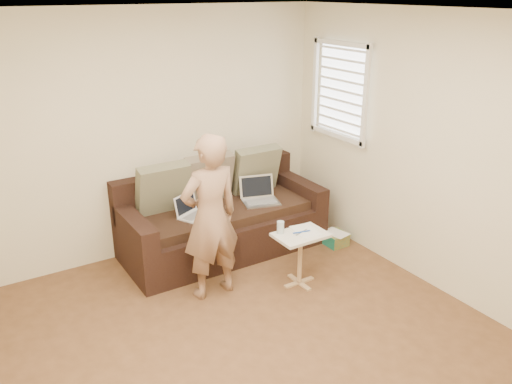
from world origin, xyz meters
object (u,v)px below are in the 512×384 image
Objects in this scene: sofa at (223,215)px; laptop_white at (195,217)px; person at (210,217)px; striped_box at (336,239)px; side_table at (300,259)px; laptop_silver at (261,203)px; drinking_glass at (280,227)px.

sofa is 6.87× the size of laptop_white.
person is at bearing -125.61° from sofa.
striped_box is (1.14, -0.58, -0.35)m from sofa.
striped_box is at bearing 28.19° from side_table.
laptop_silver is 0.79m from laptop_white.
sofa is 1.32m from striped_box.
drinking_glass is at bearing 161.89° from person.
person is 13.24× the size of drinking_glass.
person is (-0.93, -0.60, 0.27)m from laptop_silver.
drinking_glass is 0.49× the size of striped_box.
drinking_glass is 1.19m from striped_box.
laptop_white is (-0.79, 0.05, 0.00)m from laptop_silver.
person is 0.70m from drinking_glass.
striped_box is at bearing -26.77° from sofa.
laptop_silver is 0.84m from drinking_glass.
person is at bearing 159.22° from side_table.
sofa is at bearing 153.23° from striped_box.
laptop_white is 0.59× the size of side_table.
striped_box is (1.66, 0.15, -0.72)m from person.
side_table is at bearing -151.81° from striped_box.
person is (-0.15, -0.65, 0.27)m from laptop_white.
sofa is 9.04× the size of striped_box.
laptop_silver reaches higher than laptop_white.
sofa is 0.97m from person.
sofa reaches higher than laptop_silver.
laptop_silver is 1.22× the size of laptop_white.
drinking_glass reaches higher than striped_box.
side_table is at bearing -36.49° from drinking_glass.
person reaches higher than laptop_white.
laptop_silver is at bearing 70.18° from drinking_glass.
person is 6.53× the size of striped_box.
side_table is 4.56× the size of drinking_glass.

